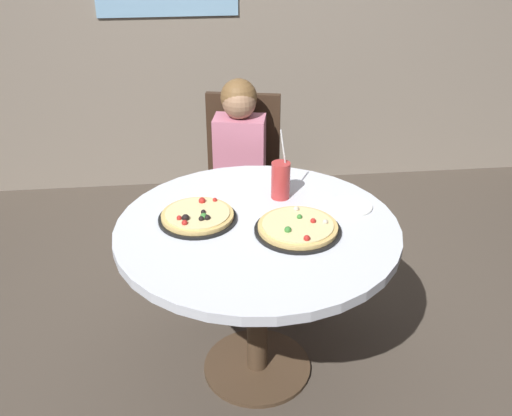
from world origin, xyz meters
TOP-DOWN VIEW (x-y plane):
  - ground_plane at (0.00, 0.00)m, footprint 8.00×8.00m
  - dining_table at (0.00, 0.00)m, footprint 1.12×1.12m
  - chair_wooden at (0.02, 0.95)m, footprint 0.47×0.47m
  - diner_child at (-0.01, 0.77)m, footprint 0.32×0.43m
  - pizza_veggie at (0.15, -0.06)m, footprint 0.33×0.33m
  - pizza_cheese at (-0.23, 0.07)m, footprint 0.31×0.31m
  - soda_cup at (0.12, 0.22)m, footprint 0.08×0.08m
  - plate_small at (0.40, 0.11)m, footprint 0.18×0.18m

SIDE VIEW (x-z plane):
  - ground_plane at x=0.00m, z-range 0.00..0.00m
  - diner_child at x=-0.01m, z-range -0.06..1.02m
  - chair_wooden at x=0.02m, z-range 0.06..1.01m
  - dining_table at x=0.00m, z-range 0.27..1.02m
  - plate_small at x=0.40m, z-range 0.75..0.76m
  - pizza_veggie at x=0.15m, z-range 0.74..0.79m
  - pizza_cheese at x=-0.23m, z-range 0.74..0.79m
  - soda_cup at x=0.12m, z-range 0.68..0.98m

